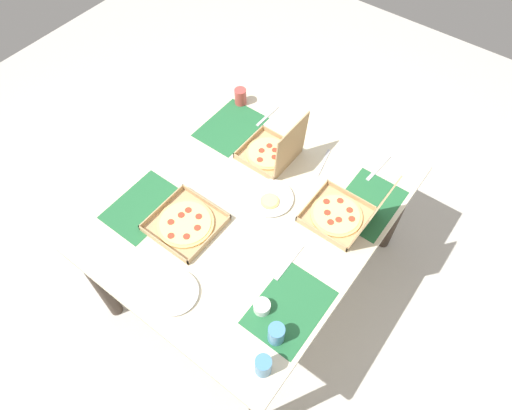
# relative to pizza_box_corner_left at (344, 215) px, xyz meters

# --- Properties ---
(ground_plane) EXTENTS (6.00, 6.00, 0.00)m
(ground_plane) POSITION_rel_pizza_box_corner_left_xyz_m (0.17, -0.38, -0.80)
(ground_plane) COLOR beige
(dining_table) EXTENTS (1.46, 1.14, 0.75)m
(dining_table) POSITION_rel_pizza_box_corner_left_xyz_m (0.17, -0.38, -0.14)
(dining_table) COLOR #3F3328
(dining_table) RESTS_ON ground_plane
(placemat_near_left) EXTENTS (0.36, 0.26, 0.00)m
(placemat_near_left) POSITION_rel_pizza_box_corner_left_xyz_m (-0.15, -0.80, -0.05)
(placemat_near_left) COLOR #236638
(placemat_near_left) RESTS_ON dining_table
(placemat_near_right) EXTENTS (0.36, 0.26, 0.00)m
(placemat_near_right) POSITION_rel_pizza_box_corner_left_xyz_m (0.50, -0.80, -0.05)
(placemat_near_right) COLOR #236638
(placemat_near_right) RESTS_ON dining_table
(placemat_far_left) EXTENTS (0.36, 0.26, 0.00)m
(placemat_far_left) POSITION_rel_pizza_box_corner_left_xyz_m (-0.15, 0.05, -0.05)
(placemat_far_left) COLOR #236638
(placemat_far_left) RESTS_ON dining_table
(placemat_far_right) EXTENTS (0.36, 0.26, 0.00)m
(placemat_far_right) POSITION_rel_pizza_box_corner_left_xyz_m (0.50, 0.05, -0.05)
(placemat_far_right) COLOR #236638
(placemat_far_right) RESTS_ON dining_table
(pizza_box_corner_left) EXTENTS (0.28, 0.32, 0.31)m
(pizza_box_corner_left) POSITION_rel_pizza_box_corner_left_xyz_m (0.00, 0.00, 0.00)
(pizza_box_corner_left) COLOR tan
(pizza_box_corner_left) RESTS_ON dining_table
(pizza_box_corner_right) EXTENTS (0.26, 0.27, 0.29)m
(pizza_box_corner_right) POSITION_rel_pizza_box_corner_left_xyz_m (-0.12, -0.49, -0.00)
(pizza_box_corner_right) COLOR tan
(pizza_box_corner_right) RESTS_ON dining_table
(pizza_box_edge_far) EXTENTS (0.30, 0.30, 0.04)m
(pizza_box_edge_far) POSITION_rel_pizza_box_corner_left_xyz_m (0.46, -0.57, -0.04)
(pizza_box_edge_far) COLOR tan
(pizza_box_edge_far) RESTS_ON dining_table
(plate_far_right) EXTENTS (0.22, 0.22, 0.03)m
(plate_far_right) POSITION_rel_pizza_box_corner_left_xyz_m (0.11, -0.34, -0.04)
(plate_far_right) COLOR white
(plate_far_right) RESTS_ON dining_table
(plate_middle) EXTENTS (0.21, 0.21, 0.02)m
(plate_middle) POSITION_rel_pizza_box_corner_left_xyz_m (0.74, -0.37, -0.04)
(plate_middle) COLOR white
(plate_middle) RESTS_ON dining_table
(cup_dark) EXTENTS (0.07, 0.07, 0.09)m
(cup_dark) POSITION_rel_pizza_box_corner_left_xyz_m (-0.34, -0.87, -0.00)
(cup_dark) COLOR #BF4742
(cup_dark) RESTS_ON dining_table
(cup_clear_right) EXTENTS (0.06, 0.06, 0.10)m
(cup_clear_right) POSITION_rel_pizza_box_corner_left_xyz_m (0.77, 0.11, 0.00)
(cup_clear_right) COLOR teal
(cup_clear_right) RESTS_ON dining_table
(cup_spare) EXTENTS (0.07, 0.07, 0.10)m
(cup_spare) POSITION_rel_pizza_box_corner_left_xyz_m (0.64, 0.08, 0.00)
(cup_spare) COLOR teal
(cup_spare) RESTS_ON dining_table
(condiment_bowl) EXTENTS (0.07, 0.07, 0.05)m
(condiment_bowl) POSITION_rel_pizza_box_corner_left_xyz_m (0.58, -0.04, -0.02)
(condiment_bowl) COLOR white
(condiment_bowl) RESTS_ON dining_table
(knife_by_near_left) EXTENTS (0.21, 0.03, 0.00)m
(knife_by_near_left) POSITION_rel_pizza_box_corner_left_xyz_m (-0.38, -0.02, -0.05)
(knife_by_near_left) COLOR #B7B7BC
(knife_by_near_left) RESTS_ON dining_table
(knife_by_far_right) EXTENTS (0.21, 0.02, 0.00)m
(knife_by_far_right) POSITION_rel_pizza_box_corner_left_xyz_m (0.33, -0.07, -0.05)
(knife_by_far_right) COLOR #B7B7BC
(knife_by_far_right) RESTS_ON dining_table
(fork_by_near_right) EXTENTS (0.19, 0.02, 0.00)m
(fork_by_near_right) POSITION_rel_pizza_box_corner_left_xyz_m (-0.34, -0.69, -0.05)
(fork_by_near_right) COLOR #B7B7BC
(fork_by_near_right) RESTS_ON dining_table
(fork_by_far_left) EXTENTS (0.19, 0.06, 0.00)m
(fork_by_far_left) POSITION_rel_pizza_box_corner_left_xyz_m (-0.24, -0.26, -0.05)
(fork_by_far_left) COLOR #B7B7BC
(fork_by_far_left) RESTS_ON dining_table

